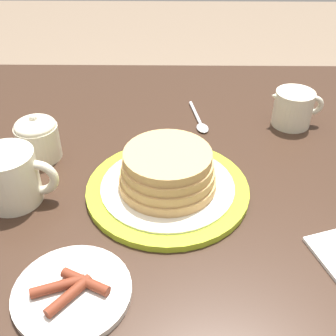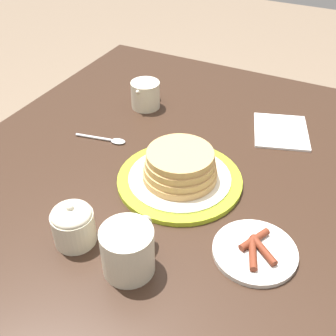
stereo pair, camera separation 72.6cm
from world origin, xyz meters
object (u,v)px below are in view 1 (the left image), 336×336
side_plate_bacon (72,292)px  spoon (200,122)px  coffee_mug (12,177)px  creamer_pitcher (293,108)px  sugar_bowl (37,138)px  pancake_plate (168,178)px

side_plate_bacon → spoon: bearing=66.9°
coffee_mug → spoon: 0.41m
creamer_pitcher → sugar_bowl: 0.52m
pancake_plate → spoon: bearing=74.0°
coffee_mug → side_plate_bacon: bearing=-55.7°
creamer_pitcher → sugar_bowl: (-0.51, -0.13, 0.00)m
sugar_bowl → creamer_pitcher: bearing=14.3°
creamer_pitcher → spoon: creamer_pitcher is taller
side_plate_bacon → creamer_pitcher: bearing=49.2°
coffee_mug → sugar_bowl: size_ratio=1.37×
side_plate_bacon → creamer_pitcher: 0.59m
coffee_mug → sugar_bowl: 0.13m
side_plate_bacon → sugar_bowl: 0.34m
side_plate_bacon → coffee_mug: size_ratio=1.24×
side_plate_bacon → sugar_bowl: sugar_bowl is taller
spoon → pancake_plate: bearing=-106.0°
creamer_pitcher → spoon: bearing=-179.9°
coffee_mug → creamer_pitcher: size_ratio=1.09×
creamer_pitcher → spoon: size_ratio=0.86×
pancake_plate → coffee_mug: size_ratio=2.19×
coffee_mug → spoon: (0.32, 0.25, -0.04)m
coffee_mug → creamer_pitcher: coffee_mug is taller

